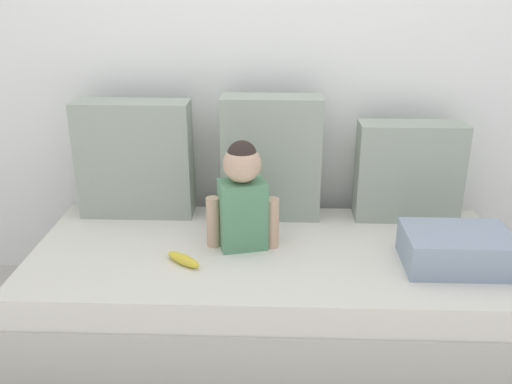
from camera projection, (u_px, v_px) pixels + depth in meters
name	position (u px, v px, depth m)	size (l,w,h in m)	color
ground_plane	(269.00, 329.00, 2.44)	(12.00, 12.00, 0.00)	#B2ADA3
back_wall	(273.00, 53.00, 2.57)	(5.20, 0.10, 2.21)	white
couch	(269.00, 291.00, 2.37)	(2.00, 0.89, 0.40)	beige
throw_pillow_left	(135.00, 159.00, 2.54)	(0.51, 0.16, 0.53)	#99A393
throw_pillow_center	(271.00, 158.00, 2.52)	(0.44, 0.16, 0.56)	#99A393
throw_pillow_right	(408.00, 172.00, 2.51)	(0.47, 0.16, 0.45)	#99A393
toddler	(242.00, 195.00, 2.24)	(0.30, 0.18, 0.45)	#568E66
banana	(183.00, 259.00, 2.17)	(0.17, 0.04, 0.04)	yellow
folded_blanket	(456.00, 249.00, 2.15)	(0.40, 0.28, 0.14)	#8E9EB2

